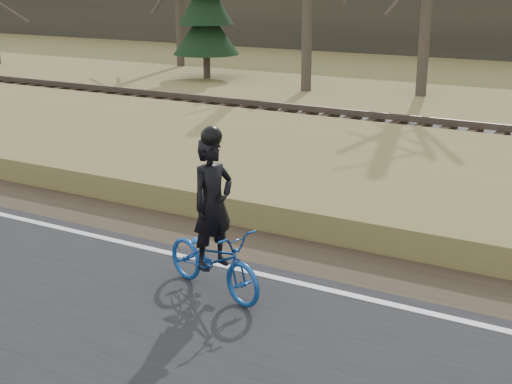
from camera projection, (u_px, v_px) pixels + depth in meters
The scene contains 6 objects.
shoulder at pixel (11, 194), 13.17m from camera, with size 120.00×1.60×0.04m, color #473A2B.
embankment at pixel (118, 151), 15.60m from camera, with size 120.00×5.00×0.44m, color olive.
ballast at pixel (213, 121), 18.75m from camera, with size 120.00×3.00×0.45m, color slate.
railroad at pixel (213, 110), 18.66m from camera, with size 120.00×2.40×0.29m.
cyclist at pixel (213, 241), 8.81m from camera, with size 1.78×1.05×2.13m.
conifer at pixel (205, 2), 27.37m from camera, with size 2.60×2.60×6.19m.
Camera 1 is at (10.22, -7.44, 3.89)m, focal length 50.00 mm.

